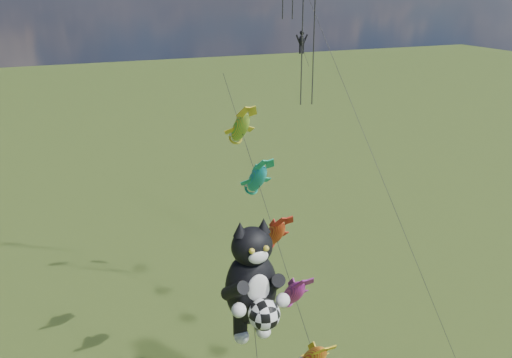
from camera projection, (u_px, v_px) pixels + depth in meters
name	position (u px, v px, depth m)	size (l,w,h in m)	color
cat_kite_rig	(253.00, 282.00, 25.81)	(2.79, 4.27, 12.31)	brown
fish_windsock_rig	(275.00, 234.00, 29.95)	(1.26, 15.96, 17.09)	brown
parafoil_rig	(306.00, 23.00, 37.76)	(4.72, 17.05, 27.53)	brown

